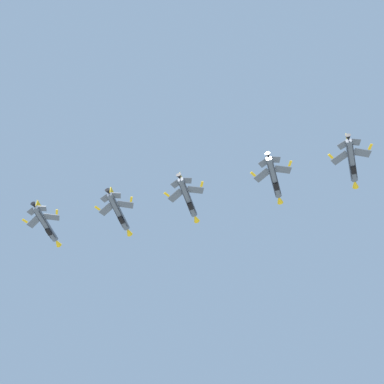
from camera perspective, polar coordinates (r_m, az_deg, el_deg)
name	(u,v)px	position (r m, az deg, el deg)	size (l,w,h in m)	color
fighter_jet_lead	(46,225)	(147.23, -15.78, -3.49)	(11.61, 14.04, 4.36)	#4C5666
fighter_jet_left_wing	(119,212)	(137.21, -8.08, -2.25)	(11.61, 14.04, 4.35)	#4C5666
fighter_jet_right_wing	(188,198)	(133.40, -0.46, -0.71)	(11.60, 14.04, 4.37)	#4C5666
fighter_jet_left_outer	(274,178)	(131.39, 9.03, 1.48)	(11.60, 14.04, 4.37)	#4C5666
fighter_jet_right_outer	(352,162)	(132.24, 17.21, 3.21)	(11.61, 14.04, 4.35)	#4C5666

